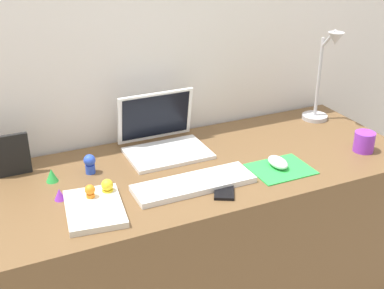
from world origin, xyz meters
TOP-DOWN VIEW (x-y plane):
  - back_wall at (0.00, 0.36)m, footprint 2.78×0.05m
  - desk at (0.00, 0.00)m, footprint 1.58×0.63m
  - laptop at (-0.07, 0.18)m, footprint 0.30×0.25m
  - keyboard at (-0.08, -0.13)m, footprint 0.41×0.13m
  - mousepad at (0.25, -0.15)m, footprint 0.21×0.17m
  - mouse at (0.25, -0.13)m, footprint 0.06×0.10m
  - cell_phone at (0.00, -0.19)m, footprint 0.12×0.14m
  - desk_lamp at (0.65, 0.16)m, footprint 0.11×0.16m
  - notebook_pad at (-0.42, -0.14)m, footprint 0.20×0.26m
  - picture_frame at (-0.61, 0.21)m, footprint 0.12×0.02m
  - coffee_mug at (0.62, -0.15)m, footprint 0.08×0.08m
  - toy_figurine_green at (-0.50, 0.11)m, footprint 0.04×0.04m
  - toy_figurine_orange at (-0.42, -0.08)m, footprint 0.03×0.03m
  - toy_figurine_yellow at (-0.36, -0.07)m, footprint 0.04×0.04m
  - toy_figurine_blue at (-0.37, 0.11)m, footprint 0.04×0.04m
  - toy_figurine_purple at (-0.50, -0.02)m, footprint 0.03×0.03m

SIDE VIEW (x-z plane):
  - desk at x=0.00m, z-range 0.00..0.74m
  - mousepad at x=0.25m, z-range 0.74..0.74m
  - cell_phone at x=0.00m, z-range 0.74..0.75m
  - keyboard at x=-0.08m, z-range 0.74..0.76m
  - notebook_pad at x=-0.42m, z-range 0.74..0.76m
  - toy_figurine_purple at x=-0.50m, z-range 0.74..0.78m
  - mouse at x=0.25m, z-range 0.74..0.78m
  - toy_figurine_green at x=-0.50m, z-range 0.74..0.79m
  - back_wall at x=0.00m, z-range 0.00..1.53m
  - toy_figurine_yellow at x=-0.36m, z-range 0.74..0.80m
  - toy_figurine_orange at x=-0.42m, z-range 0.74..0.81m
  - coffee_mug at x=0.62m, z-range 0.74..0.82m
  - toy_figurine_blue at x=-0.37m, z-range 0.74..0.81m
  - laptop at x=-0.07m, z-range 0.69..0.90m
  - picture_frame at x=-0.61m, z-range 0.74..0.89m
  - desk_lamp at x=0.65m, z-range 0.73..1.13m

